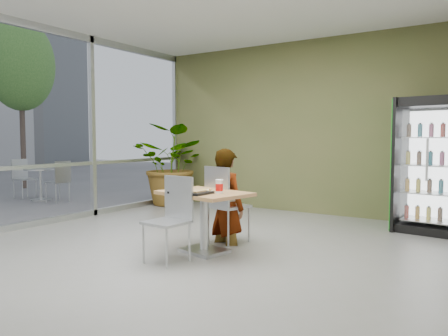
{
  "coord_description": "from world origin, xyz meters",
  "views": [
    {
      "loc": [
        3.24,
        -4.15,
        1.41
      ],
      "look_at": [
        0.08,
        0.75,
        1.0
      ],
      "focal_mm": 35.0,
      "sensor_mm": 36.0,
      "label": 1
    }
  ],
  "objects_px": {
    "dining_table": "(204,209)",
    "seated_woman": "(227,207)",
    "soda_cup": "(219,187)",
    "beverage_fridge": "(430,165)",
    "cafeteria_tray": "(191,192)",
    "chair_near": "(173,212)",
    "chair_far": "(223,198)",
    "potted_plant": "(174,165)"
  },
  "relations": [
    {
      "from": "soda_cup",
      "to": "cafeteria_tray",
      "type": "relative_size",
      "value": 0.36
    },
    {
      "from": "seated_woman",
      "to": "beverage_fridge",
      "type": "xyz_separation_m",
      "value": [
        2.18,
        2.18,
        0.52
      ]
    },
    {
      "from": "beverage_fridge",
      "to": "potted_plant",
      "type": "relative_size",
      "value": 1.18
    },
    {
      "from": "chair_far",
      "to": "seated_woman",
      "type": "relative_size",
      "value": 0.66
    },
    {
      "from": "potted_plant",
      "to": "seated_woman",
      "type": "bearing_deg",
      "value": -38.99
    },
    {
      "from": "soda_cup",
      "to": "potted_plant",
      "type": "bearing_deg",
      "value": 136.93
    },
    {
      "from": "chair_near",
      "to": "cafeteria_tray",
      "type": "height_order",
      "value": "chair_near"
    },
    {
      "from": "chair_far",
      "to": "cafeteria_tray",
      "type": "height_order",
      "value": "chair_far"
    },
    {
      "from": "soda_cup",
      "to": "potted_plant",
      "type": "distance_m",
      "value": 4.07
    },
    {
      "from": "seated_woman",
      "to": "soda_cup",
      "type": "bearing_deg",
      "value": 128.37
    },
    {
      "from": "dining_table",
      "to": "potted_plant",
      "type": "distance_m",
      "value": 3.9
    },
    {
      "from": "chair_near",
      "to": "seated_woman",
      "type": "distance_m",
      "value": 1.06
    },
    {
      "from": "dining_table",
      "to": "cafeteria_tray",
      "type": "distance_m",
      "value": 0.32
    },
    {
      "from": "seated_woman",
      "to": "potted_plant",
      "type": "xyz_separation_m",
      "value": [
        -2.7,
        2.19,
        0.36
      ]
    },
    {
      "from": "chair_near",
      "to": "seated_woman",
      "type": "xyz_separation_m",
      "value": [
        0.06,
        1.06,
        -0.08
      ]
    },
    {
      "from": "cafeteria_tray",
      "to": "beverage_fridge",
      "type": "distance_m",
      "value": 3.7
    },
    {
      "from": "dining_table",
      "to": "beverage_fridge",
      "type": "distance_m",
      "value": 3.52
    },
    {
      "from": "cafeteria_tray",
      "to": "chair_near",
      "type": "bearing_deg",
      "value": -104.5
    },
    {
      "from": "chair_near",
      "to": "potted_plant",
      "type": "bearing_deg",
      "value": 133.82
    },
    {
      "from": "dining_table",
      "to": "soda_cup",
      "type": "distance_m",
      "value": 0.38
    },
    {
      "from": "dining_table",
      "to": "seated_woman",
      "type": "relative_size",
      "value": 0.76
    },
    {
      "from": "chair_far",
      "to": "cafeteria_tray",
      "type": "distance_m",
      "value": 0.76
    },
    {
      "from": "soda_cup",
      "to": "cafeteria_tray",
      "type": "height_order",
      "value": "soda_cup"
    },
    {
      "from": "beverage_fridge",
      "to": "chair_far",
      "type": "bearing_deg",
      "value": -128.02
    },
    {
      "from": "soda_cup",
      "to": "beverage_fridge",
      "type": "xyz_separation_m",
      "value": [
        1.91,
        2.78,
        0.17
      ]
    },
    {
      "from": "dining_table",
      "to": "seated_woman",
      "type": "distance_m",
      "value": 0.57
    },
    {
      "from": "seated_woman",
      "to": "cafeteria_tray",
      "type": "distance_m",
      "value": 0.85
    },
    {
      "from": "chair_far",
      "to": "chair_near",
      "type": "relative_size",
      "value": 1.07
    },
    {
      "from": "seated_woman",
      "to": "chair_far",
      "type": "bearing_deg",
      "value": 78.8
    },
    {
      "from": "beverage_fridge",
      "to": "chair_near",
      "type": "bearing_deg",
      "value": -118.07
    },
    {
      "from": "chair_far",
      "to": "soda_cup",
      "type": "height_order",
      "value": "chair_far"
    },
    {
      "from": "dining_table",
      "to": "chair_far",
      "type": "distance_m",
      "value": 0.52
    },
    {
      "from": "beverage_fridge",
      "to": "seated_woman",
      "type": "bearing_deg",
      "value": -128.4
    },
    {
      "from": "seated_woman",
      "to": "cafeteria_tray",
      "type": "bearing_deg",
      "value": 104.2
    },
    {
      "from": "cafeteria_tray",
      "to": "potted_plant",
      "type": "xyz_separation_m",
      "value": [
        -2.71,
        2.98,
        0.08
      ]
    },
    {
      "from": "dining_table",
      "to": "beverage_fridge",
      "type": "bearing_deg",
      "value": 52.05
    },
    {
      "from": "dining_table",
      "to": "beverage_fridge",
      "type": "relative_size",
      "value": 0.59
    },
    {
      "from": "chair_near",
      "to": "chair_far",
      "type": "bearing_deg",
      "value": 92.76
    },
    {
      "from": "dining_table",
      "to": "chair_near",
      "type": "xyz_separation_m",
      "value": [
        -0.1,
        -0.49,
        0.03
      ]
    },
    {
      "from": "soda_cup",
      "to": "potted_plant",
      "type": "height_order",
      "value": "potted_plant"
    },
    {
      "from": "chair_far",
      "to": "soda_cup",
      "type": "relative_size",
      "value": 6.33
    },
    {
      "from": "dining_table",
      "to": "soda_cup",
      "type": "height_order",
      "value": "soda_cup"
    }
  ]
}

